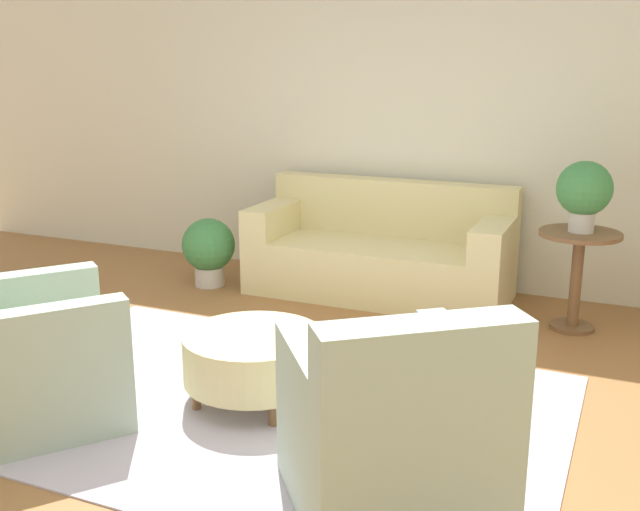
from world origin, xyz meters
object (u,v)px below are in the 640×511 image
object	(u,v)px
armchair_right	(394,435)
ottoman_table	(254,357)
potted_plant_on_side_table	(584,191)
potted_plant_floor	(209,248)
side_table	(578,263)
couch	(381,254)
armchair_left	(22,358)

from	to	relation	value
armchair_right	ottoman_table	distance (m)	1.28
ottoman_table	potted_plant_on_side_table	world-z (taller)	potted_plant_on_side_table
potted_plant_floor	armchair_right	bearing A→B (deg)	-45.68
armchair_right	side_table	size ratio (longest dim) A/B	1.64
armchair_right	side_table	xyz separation A→B (m)	(0.48, 2.64, 0.12)
couch	potted_plant_on_side_table	size ratio (longest dim) A/B	4.23
armchair_left	potted_plant_floor	world-z (taller)	armchair_left
couch	armchair_right	size ratio (longest dim) A/B	1.78
couch	side_table	size ratio (longest dim) A/B	2.92
armchair_left	armchair_right	xyz separation A→B (m)	(2.03, 0.00, 0.00)
couch	armchair_right	bearing A→B (deg)	-69.94
ottoman_table	armchair_left	bearing A→B (deg)	-143.62
potted_plant_floor	armchair_left	bearing A→B (deg)	-80.32
couch	potted_plant_on_side_table	distance (m)	1.69
couch	ottoman_table	distance (m)	2.17
couch	side_table	bearing A→B (deg)	-9.14
armchair_left	armchair_right	bearing A→B (deg)	0.00
ottoman_table	potted_plant_on_side_table	distance (m)	2.57
potted_plant_on_side_table	potted_plant_floor	bearing A→B (deg)	-177.54
side_table	potted_plant_floor	bearing A→B (deg)	-177.54
armchair_left	ottoman_table	xyz separation A→B (m)	(0.97, 0.72, -0.10)
side_table	potted_plant_floor	distance (m)	2.94
armchair_left	side_table	distance (m)	3.64
ottoman_table	potted_plant_floor	distance (m)	2.28
couch	potted_plant_floor	distance (m)	1.45
couch	potted_plant_floor	size ratio (longest dim) A/B	3.60
ottoman_table	potted_plant_floor	xyz separation A→B (m)	(-1.40, 1.80, 0.06)
armchair_left	side_table	world-z (taller)	armchair_left
couch	armchair_left	distance (m)	3.05
couch	ottoman_table	size ratio (longest dim) A/B	2.64
armchair_left	armchair_right	size ratio (longest dim) A/B	1.00
armchair_left	ottoman_table	world-z (taller)	armchair_left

